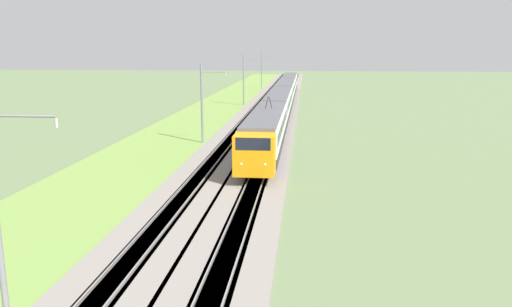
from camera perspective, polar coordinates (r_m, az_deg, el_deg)
ballast_main at (r=61.87m, az=-1.43°, el=3.31°), size 240.00×4.40×0.30m
ballast_adjacent at (r=61.49m, az=2.46°, el=3.25°), size 240.00×4.40×0.30m
track_main at (r=61.86m, az=-1.43°, el=3.32°), size 240.00×1.57×0.45m
track_adjacent at (r=61.49m, az=2.46°, el=3.26°), size 240.00×1.57×0.45m
grass_verge at (r=62.98m, az=-7.20°, el=3.29°), size 240.00×9.88×0.12m
passenger_train at (r=73.83m, az=3.04°, el=6.46°), size 82.36×2.93×5.09m
catenary_mast_mid at (r=50.01m, az=-6.14°, el=5.83°), size 0.22×2.56×8.08m
catenary_mast_far at (r=83.21m, az=-1.38°, el=8.48°), size 0.22×2.56×8.49m
catenary_mast_distant at (r=116.74m, az=0.67°, el=9.50°), size 0.22×2.56×8.51m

